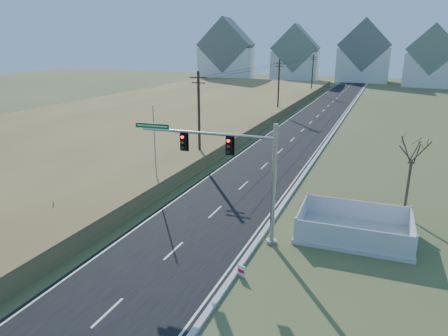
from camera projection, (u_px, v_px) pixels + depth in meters
ground at (189, 237)px, 24.89m from camera, size 260.00×260.00×0.00m
road at (322, 112)px, 68.97m from camera, size 8.00×180.00×0.06m
curb at (346, 114)px, 67.44m from camera, size 0.30×180.00×0.18m
reed_marsh at (171, 109)px, 68.69m from camera, size 38.00×110.00×1.30m
utility_pole_near at (199, 116)px, 39.07m from camera, size 1.80×0.26×9.00m
utility_pole_mid at (279, 86)px, 65.52m from camera, size 1.80×0.26×9.00m
utility_pole_far at (312, 74)px, 91.97m from camera, size 1.80×0.26×9.00m
condo_nw at (227, 55)px, 124.56m from camera, size 17.69×13.38×19.05m
condo_nnw at (295, 58)px, 124.58m from camera, size 14.93×11.17×17.03m
condo_n at (364, 56)px, 120.63m from camera, size 15.27×10.20×18.54m
condo_ne at (432, 61)px, 107.27m from camera, size 14.12×10.51×16.52m
traffic_signal_mast at (243, 169)px, 23.38m from camera, size 9.18×0.87×7.31m
fence_enclosure at (353, 232)px, 24.88m from camera, size 7.03×4.93×1.58m
open_sign at (241, 271)px, 20.58m from camera, size 0.49×0.21×0.62m
flagpole at (155, 158)px, 31.69m from camera, size 0.32×0.32×7.07m
bare_tree at (413, 149)px, 26.36m from camera, size 2.27×2.27×6.02m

